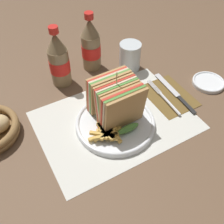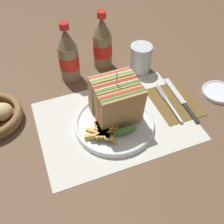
% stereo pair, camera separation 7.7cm
% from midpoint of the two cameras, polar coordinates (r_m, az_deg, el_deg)
% --- Properties ---
extents(ground_plane, '(4.00, 4.00, 0.00)m').
position_cam_midpoint_polar(ground_plane, '(0.78, 5.37, -3.82)').
color(ground_plane, brown).
extents(placemat, '(0.46, 0.33, 0.00)m').
position_cam_midpoint_polar(placemat, '(0.80, 3.57, -2.03)').
color(placemat, silver).
rests_on(placemat, ground_plane).
extents(plate_main, '(0.24, 0.24, 0.02)m').
position_cam_midpoint_polar(plate_main, '(0.78, 3.35, -2.65)').
color(plate_main, white).
rests_on(plate_main, ground_plane).
extents(club_sandwich, '(0.13, 0.15, 0.17)m').
position_cam_midpoint_polar(club_sandwich, '(0.74, 3.91, 2.11)').
color(club_sandwich, tan).
rests_on(club_sandwich, plate_main).
extents(fries_pile, '(0.10, 0.09, 0.02)m').
position_cam_midpoint_polar(fries_pile, '(0.73, 1.04, -4.63)').
color(fries_pile, gold).
rests_on(fries_pile, plate_main).
extents(ketchup_blob, '(0.04, 0.04, 0.02)m').
position_cam_midpoint_polar(ketchup_blob, '(0.75, 0.87, -2.91)').
color(ketchup_blob, maroon).
rests_on(ketchup_blob, plate_main).
extents(napkin, '(0.13, 0.18, 0.00)m').
position_cam_midpoint_polar(napkin, '(0.89, 15.85, 2.05)').
color(napkin, brown).
rests_on(napkin, ground_plane).
extents(fork, '(0.02, 0.18, 0.01)m').
position_cam_midpoint_polar(fork, '(0.86, 15.20, 1.18)').
color(fork, silver).
rests_on(fork, napkin).
extents(knife, '(0.03, 0.22, 0.00)m').
position_cam_midpoint_polar(knife, '(0.89, 17.24, 2.48)').
color(knife, black).
rests_on(knife, napkin).
extents(coke_bottle_near, '(0.07, 0.07, 0.21)m').
position_cam_midpoint_polar(coke_bottle_near, '(0.90, -7.02, 11.83)').
color(coke_bottle_near, '#7A6647').
rests_on(coke_bottle_near, ground_plane).
extents(coke_bottle_far, '(0.07, 0.07, 0.21)m').
position_cam_midpoint_polar(coke_bottle_far, '(0.95, 0.28, 14.41)').
color(coke_bottle_far, '#7A6647').
rests_on(coke_bottle_far, ground_plane).
extents(glass_near, '(0.08, 0.08, 0.10)m').
position_cam_midpoint_polar(glass_near, '(0.96, 8.58, 11.35)').
color(glass_near, silver).
rests_on(glass_near, ground_plane).
extents(side_saucer, '(0.11, 0.11, 0.01)m').
position_cam_midpoint_polar(side_saucer, '(0.96, 24.37, 3.86)').
color(side_saucer, white).
rests_on(side_saucer, ground_plane).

